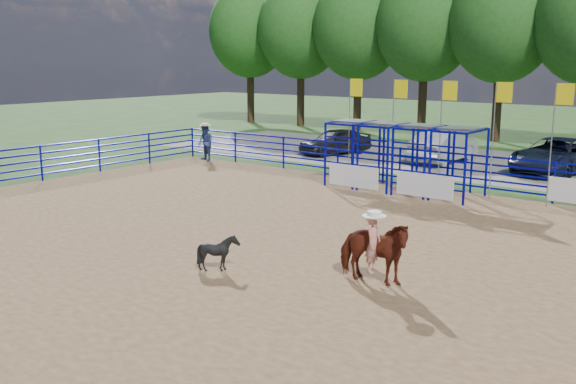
% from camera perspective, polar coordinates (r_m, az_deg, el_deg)
% --- Properties ---
extents(ground, '(120.00, 120.00, 0.00)m').
position_cam_1_polar(ground, '(16.61, 2.55, -5.69)').
color(ground, '#325722').
rests_on(ground, ground).
extents(arena_dirt, '(30.00, 20.00, 0.02)m').
position_cam_1_polar(arena_dirt, '(16.60, 2.55, -5.66)').
color(arena_dirt, olive).
rests_on(arena_dirt, ground).
extents(gravel_strip, '(40.00, 10.00, 0.01)m').
position_cam_1_polar(gravel_strip, '(31.69, 20.69, 1.95)').
color(gravel_strip, gray).
rests_on(gravel_strip, ground).
extents(horse_and_rider, '(1.86, 1.02, 2.32)m').
position_cam_1_polar(horse_and_rider, '(14.44, 7.58, -4.90)').
color(horse_and_rider, maroon).
rests_on(horse_and_rider, arena_dirt).
extents(calf, '(0.86, 0.77, 0.89)m').
position_cam_1_polar(calf, '(15.38, -6.20, -5.36)').
color(calf, black).
rests_on(calf, arena_dirt).
extents(spectator_cowboy, '(0.99, 0.84, 1.84)m').
position_cam_1_polar(spectator_cowboy, '(32.08, -7.35, 4.41)').
color(spectator_cowboy, navy).
rests_on(spectator_cowboy, arena_dirt).
extents(car_a, '(2.87, 4.36, 1.38)m').
position_cam_1_polar(car_a, '(34.29, 4.22, 4.54)').
color(car_a, black).
rests_on(car_a, gravel_strip).
extents(car_b, '(1.75, 4.69, 1.53)m').
position_cam_1_polar(car_b, '(32.40, 13.69, 3.95)').
color(car_b, '#989BA1').
rests_on(car_b, gravel_strip).
extents(car_c, '(3.11, 5.72, 1.52)m').
position_cam_1_polar(car_c, '(30.97, 22.69, 3.02)').
color(car_c, '#141932').
rests_on(car_c, gravel_strip).
extents(perimeter_fence, '(30.10, 20.10, 1.50)m').
position_cam_1_polar(perimeter_fence, '(16.40, 2.58, -3.19)').
color(perimeter_fence, '#07089B').
rests_on(perimeter_fence, ground).
extents(chute_assembly, '(19.32, 2.41, 4.20)m').
position_cam_1_polar(chute_assembly, '(24.70, 10.92, 2.87)').
color(chute_assembly, '#07089B').
rests_on(chute_assembly, ground).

